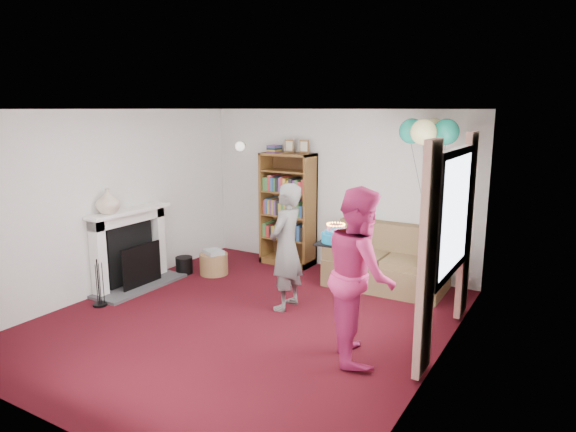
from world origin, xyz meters
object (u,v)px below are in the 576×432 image
Objects in this scene: bookcase at (289,210)px; person_striped at (286,247)px; person_magenta at (360,274)px; birthday_cake at (336,238)px; sofa at (388,264)px.

bookcase reaches higher than person_striped.
person_striped is 0.91× the size of person_magenta.
person_magenta is 4.80× the size of birthday_cake.
bookcase reaches higher than sofa.
bookcase is at bearing 171.85° from sofa.
person_magenta reaches higher than sofa.
sofa is (1.79, -0.23, -0.57)m from bookcase.
person_striped is 4.37× the size of birthday_cake.
person_magenta is (1.31, -0.75, 0.08)m from person_striped.
sofa is 2.33m from person_magenta.
bookcase is 1.23× the size of sofa.
person_magenta is (0.49, -2.21, 0.56)m from sofa.
birthday_cake is (1.87, -2.17, 0.25)m from bookcase.
bookcase is 2.88m from birthday_cake.
sofa is at bearing -7.40° from bookcase.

